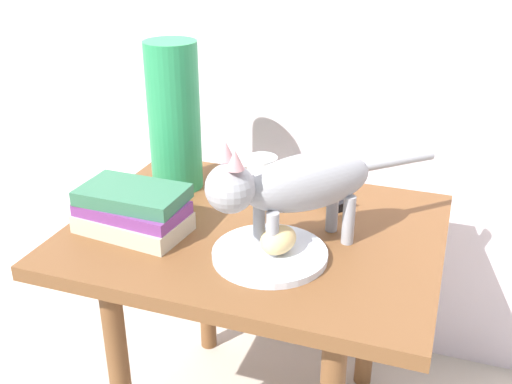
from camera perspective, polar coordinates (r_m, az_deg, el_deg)
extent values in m
cube|color=brown|center=(1.25, 0.00, -3.96)|extent=(0.75, 0.58, 0.03)
cylinder|color=brown|center=(1.32, -12.74, -16.83)|extent=(0.04, 0.04, 0.50)
cylinder|color=brown|center=(1.63, -4.76, -7.33)|extent=(0.04, 0.04, 0.50)
cylinder|color=brown|center=(1.53, 10.70, -10.15)|extent=(0.04, 0.04, 0.50)
cylinder|color=silver|center=(1.13, 1.32, -5.90)|extent=(0.22, 0.22, 0.01)
ellipsoid|color=#E0BC7A|center=(1.11, 2.11, -4.54)|extent=(0.08, 0.09, 0.05)
cylinder|color=#99999E|center=(1.10, 1.57, -4.31)|extent=(0.02, 0.02, 0.10)
cylinder|color=#99999E|center=(1.15, 0.30, -2.96)|extent=(0.02, 0.02, 0.10)
cylinder|color=#99999E|center=(1.17, 8.71, -2.72)|extent=(0.02, 0.02, 0.10)
cylinder|color=#99999E|center=(1.21, 7.23, -1.52)|extent=(0.02, 0.02, 0.10)
ellipsoid|color=#99999E|center=(1.12, 4.91, 0.95)|extent=(0.25, 0.24, 0.11)
sphere|color=#99999E|center=(1.06, -2.38, 0.35)|extent=(0.09, 0.09, 0.09)
cone|color=tan|center=(1.01, -1.99, 3.08)|extent=(0.03, 0.03, 0.03)
cone|color=tan|center=(1.05, -2.88, 3.91)|extent=(0.03, 0.03, 0.03)
cylinder|color=#99999E|center=(1.22, 13.35, 2.91)|extent=(0.13, 0.12, 0.02)
cube|color=#BCB299|center=(1.24, -11.55, -2.84)|extent=(0.23, 0.15, 0.04)
cube|color=#72337A|center=(1.23, -11.64, -1.55)|extent=(0.22, 0.14, 0.02)
cube|color=#336B4C|center=(1.22, -11.59, -0.25)|extent=(0.21, 0.13, 0.03)
cylinder|color=#288C51|center=(1.38, -7.75, 7.05)|extent=(0.12, 0.12, 0.34)
cylinder|color=silver|center=(1.38, 0.57, 1.67)|extent=(0.07, 0.07, 0.08)
cylinder|color=silver|center=(1.38, 0.56, 0.90)|extent=(0.06, 0.06, 0.04)
cube|color=black|center=(1.36, 6.41, -0.23)|extent=(0.15, 0.12, 0.02)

